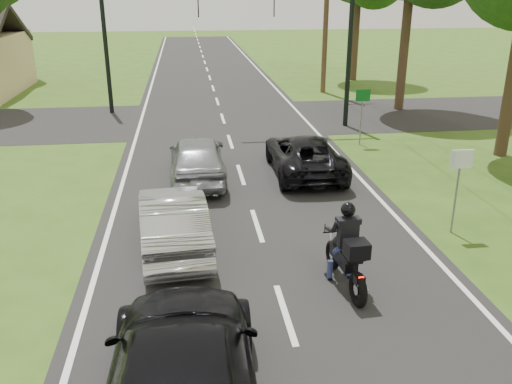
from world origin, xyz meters
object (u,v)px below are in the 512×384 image
silver_suv (197,158)px  dark_car_behind (182,380)px  silver_sedan (173,220)px  sign_white (460,171)px  traffic_signal (306,27)px  sign_green (362,103)px  motorcycle_rider (347,255)px  dark_suv (304,154)px

silver_suv → dark_car_behind: 10.18m
silver_sedan → sign_white: (6.77, -0.04, 0.90)m
traffic_signal → sign_green: size_ratio=3.00×
motorcycle_rider → sign_green: (3.53, 10.17, 0.88)m
silver_sedan → sign_green: 10.62m
motorcycle_rider → silver_suv: motorcycle_rider is taller
dark_car_behind → sign_green: sign_green is taller
dark_car_behind → silver_suv: bearing=-91.3°
motorcycle_rider → traffic_signal: size_ratio=0.33×
dark_car_behind → sign_white: (6.56, 5.48, 0.82)m
silver_suv → sign_white: sign_white is taller
silver_sedan → traffic_signal: traffic_signal is taller
silver_sedan → sign_white: sign_white is taller
sign_white → silver_sedan: bearing=179.7°
dark_suv → silver_suv: silver_suv is taller
dark_suv → silver_suv: bearing=4.6°
silver_sedan → sign_white: 6.83m
motorcycle_rider → silver_sedan: bearing=143.2°
dark_suv → silver_sedan: 6.39m
sign_white → dark_suv: bearing=118.4°
dark_car_behind → sign_white: 8.59m
silver_suv → traffic_signal: 8.60m
motorcycle_rider → dark_suv: bearing=80.4°
dark_car_behind → traffic_signal: size_ratio=0.82×
silver_suv → sign_white: 7.73m
motorcycle_rider → silver_suv: (-2.75, 6.86, 0.00)m
motorcycle_rider → silver_sedan: size_ratio=0.51×
dark_car_behind → sign_white: bearing=-138.7°
motorcycle_rider → dark_suv: size_ratio=0.47×
motorcycle_rider → traffic_signal: bearing=77.4°
silver_sedan → traffic_signal: size_ratio=0.65×
motorcycle_rider → sign_white: (3.33, 2.17, 0.88)m
dark_car_behind → dark_suv: bearing=-109.2°
silver_suv → dark_car_behind: (-0.49, -10.17, 0.05)m
traffic_signal → sign_green: (1.56, -3.02, -2.54)m
silver_suv → traffic_signal: bearing=-127.0°
dark_suv → silver_sedan: silver_sedan is taller
motorcycle_rider → silver_sedan: 4.09m
silver_sedan → silver_suv: (0.69, 4.65, 0.03)m
sign_green → silver_suv: bearing=-152.2°
dark_car_behind → traffic_signal: 17.62m
silver_suv → dark_car_behind: dark_car_behind is taller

